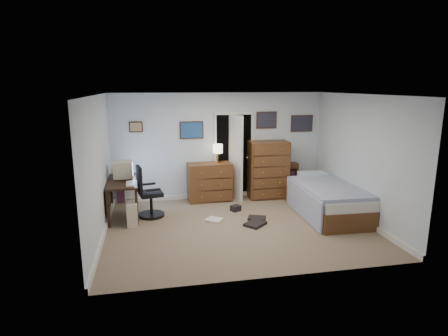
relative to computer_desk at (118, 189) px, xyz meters
The scene contains 15 objects.
floor 2.59m from the computer_desk, 24.68° to the right, with size 5.00×4.00×0.02m, color #827159.
computer_desk is the anchor object (origin of this frame).
crt_monitor 0.41m from the computer_desk, 53.76° to the left, with size 0.41×0.38×0.37m.
keyboard 0.48m from the computer_desk, 51.93° to the right, with size 0.15×0.41×0.02m, color beige.
pc_tower 0.71m from the computer_desk, 61.80° to the right, with size 0.23×0.44×0.46m.
office_chair 0.64m from the computer_desk, 15.29° to the right, with size 0.62×0.62×1.08m.
media_stack 0.97m from the computer_desk, 91.74° to the left, with size 0.17×0.17×0.87m, color maroon.
low_dresser 2.15m from the computer_desk, 19.70° to the left, with size 1.01×0.50×0.89m, color brown.
table_lamp 2.42m from the computer_desk, 18.04° to the left, with size 0.24×0.24×0.44m.
doorway 2.94m from the computer_desk, 24.80° to the left, with size 0.96×1.12×2.05m.
tall_dresser 3.50m from the computer_desk, 11.49° to the left, with size 0.93×0.55×1.37m, color brown.
headboard_bookcase 3.87m from the computer_desk, 12.12° to the left, with size 0.90×0.27×0.80m.
bed 4.34m from the computer_desk, ahead, with size 1.23×2.21×0.71m.
wall_posters 3.22m from the computer_desk, 17.92° to the left, with size 4.38×0.04×0.60m.
floor_clutter 2.62m from the computer_desk, 16.18° to the right, with size 1.29×1.27×0.12m.
Camera 1 is at (-1.58, -6.62, 2.67)m, focal length 30.00 mm.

